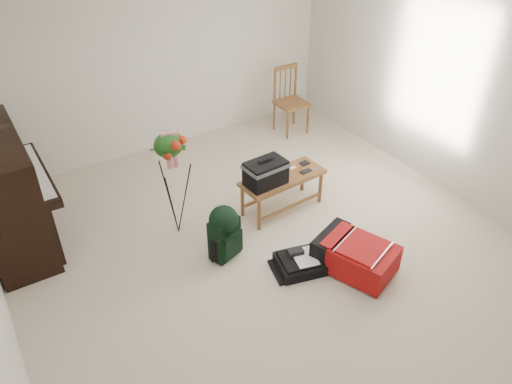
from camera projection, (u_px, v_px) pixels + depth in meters
floor at (272, 252)px, 5.26m from camera, size 5.00×5.50×0.01m
ceiling at (277, 7)px, 3.84m from camera, size 5.00×5.50×0.01m
wall_back at (156, 60)px, 6.47m from camera, size 5.00×0.04×2.50m
wall_right at (457, 90)px, 5.65m from camera, size 0.04×5.50×2.50m
piano at (7, 195)px, 5.07m from camera, size 0.71×1.50×1.25m
bench at (271, 174)px, 5.51m from camera, size 1.02×0.47×0.77m
dining_chair at (290, 101)px, 7.27m from camera, size 0.43×0.43×0.97m
red_suitcase at (352, 253)px, 4.99m from camera, size 0.74×0.91×0.33m
black_duffel at (302, 262)px, 5.01m from camera, size 0.57×0.50×0.21m
green_backpack at (224, 230)px, 5.02m from camera, size 0.35×0.33×0.61m
flower_stand at (173, 184)px, 5.19m from camera, size 0.48×0.48×1.27m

